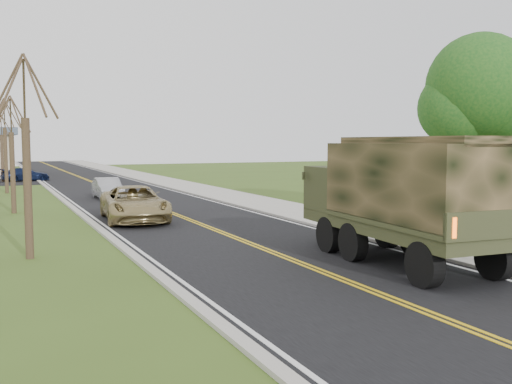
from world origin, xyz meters
TOP-DOWN VIEW (x-y plane):
  - ground at (0.00, 0.00)m, footprint 160.00×160.00m
  - road at (0.00, 40.00)m, footprint 8.00×120.00m
  - curb_right at (4.15, 40.00)m, footprint 0.30×120.00m
  - sidewalk_right at (5.90, 40.00)m, footprint 3.20×120.00m
  - curb_left at (-4.15, 40.00)m, footprint 0.30×120.00m
  - leafy_tree at (11.00, 10.01)m, footprint 4.83×4.50m
  - bare_tree_a at (-7.00, 10.00)m, footprint 1.93×2.26m
  - bare_tree_b at (-7.00, 22.00)m, footprint 1.83×2.14m
  - bare_tree_c at (-7.00, 34.00)m, footprint 2.04×2.39m
  - bare_tree_d at (-7.00, 46.00)m, footprint 1.88×2.20m
  - military_truck at (2.60, 4.67)m, footprint 3.02×7.45m
  - suv_champagne at (-2.26, 16.81)m, footprint 3.04×5.77m
  - sedan_silver at (-1.50, 27.18)m, footprint 1.38×3.92m
  - lot_car_navy at (-5.18, 46.29)m, footprint 4.34×2.48m

SIDE VIEW (x-z plane):
  - ground at x=0.00m, z-range 0.00..0.00m
  - road at x=0.00m, z-range 0.00..0.01m
  - sidewalk_right at x=5.90m, z-range 0.00..0.10m
  - curb_left at x=-4.15m, z-range 0.00..0.10m
  - curb_right at x=4.15m, z-range 0.00..0.12m
  - lot_car_navy at x=-5.18m, z-range 0.00..1.18m
  - sedan_silver at x=-1.50m, z-range 0.00..1.29m
  - suv_champagne at x=-2.26m, z-range 0.00..1.55m
  - military_truck at x=2.60m, z-range 0.26..3.90m
  - bare_tree_b at x=-7.00m, z-range -0.39..5.34m
  - bare_tree_d at x=-7.00m, z-range -0.40..5.50m
  - bare_tree_a at x=-7.00m, z-range -0.41..5.66m
  - bare_tree_c at x=-7.00m, z-range -0.44..5.99m
  - leafy_tree at x=11.00m, z-range 1.44..9.54m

